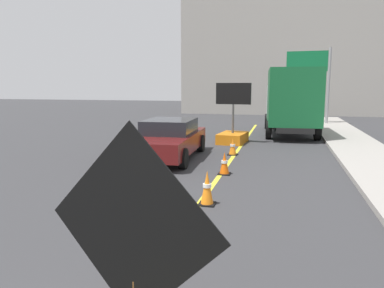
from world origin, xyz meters
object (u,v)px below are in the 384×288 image
object	(u,v)px
arrow_board_trailer	(233,132)
traffic_cone_curbside	(233,147)
traffic_cone_mid_lane	(207,188)
traffic_cone_near_sign	(145,253)
pickup_car	(169,139)
traffic_cone_far_lane	(224,164)
roadwork_sign	(133,231)
highway_guide_sign	(316,72)
box_truck	(291,100)

from	to	relation	value
arrow_board_trailer	traffic_cone_curbside	xyz separation A→B (m)	(0.40, -2.98, -0.17)
traffic_cone_mid_lane	traffic_cone_curbside	bearing A→B (deg)	92.34
arrow_board_trailer	traffic_cone_near_sign	size ratio (longest dim) A/B	3.84
arrow_board_trailer	traffic_cone_near_sign	xyz separation A→B (m)	(0.45, -12.27, -0.14)
traffic_cone_near_sign	pickup_car	bearing A→B (deg)	105.13
traffic_cone_curbside	traffic_cone_near_sign	bearing A→B (deg)	-89.69
traffic_cone_mid_lane	traffic_cone_far_lane	xyz separation A→B (m)	(-0.07, 2.89, -0.05)
roadwork_sign	highway_guide_sign	xyz separation A→B (m)	(3.10, 23.24, 1.95)
arrow_board_trailer	traffic_cone_far_lane	distance (m)	6.15
arrow_board_trailer	traffic_cone_mid_lane	xyz separation A→B (m)	(0.65, -9.00, -0.11)
pickup_car	traffic_cone_mid_lane	xyz separation A→B (m)	(2.40, -4.88, -0.32)
roadwork_sign	traffic_cone_far_lane	size ratio (longest dim) A/B	3.54
box_truck	traffic_cone_mid_lane	xyz separation A→B (m)	(-1.92, -12.58, -1.46)
traffic_cone_mid_lane	roadwork_sign	bearing A→B (deg)	-84.98
traffic_cone_near_sign	traffic_cone_far_lane	bearing A→B (deg)	88.80
traffic_cone_near_sign	arrow_board_trailer	bearing A→B (deg)	92.10
pickup_car	traffic_cone_far_lane	xyz separation A→B (m)	(2.33, -1.99, -0.37)
roadwork_sign	traffic_cone_far_lane	xyz separation A→B (m)	(-0.52, 8.04, -1.15)
pickup_car	traffic_cone_curbside	bearing A→B (deg)	27.92
traffic_cone_mid_lane	traffic_cone_near_sign	bearing A→B (deg)	-93.43
highway_guide_sign	traffic_cone_mid_lane	xyz separation A→B (m)	(-3.55, -18.09, -3.05)
arrow_board_trailer	traffic_cone_mid_lane	bearing A→B (deg)	-85.90
traffic_cone_mid_lane	arrow_board_trailer	bearing A→B (deg)	94.10
roadwork_sign	traffic_cone_mid_lane	xyz separation A→B (m)	(-0.45, 5.15, -1.10)
highway_guide_sign	traffic_cone_curbside	xyz separation A→B (m)	(-3.79, -12.07, -3.11)
arrow_board_trailer	pickup_car	world-z (taller)	arrow_board_trailer
arrow_board_trailer	traffic_cone_mid_lane	size ratio (longest dim) A/B	3.54
box_truck	pickup_car	world-z (taller)	box_truck
traffic_cone_mid_lane	highway_guide_sign	bearing A→B (deg)	78.91
arrow_board_trailer	box_truck	xyz separation A→B (m)	(2.57, 3.57, 1.35)
pickup_car	highway_guide_sign	size ratio (longest dim) A/B	0.97
traffic_cone_far_lane	traffic_cone_curbside	distance (m)	3.14
box_truck	traffic_cone_far_lane	xyz separation A→B (m)	(-1.99, -9.69, -1.51)
traffic_cone_mid_lane	traffic_cone_curbside	world-z (taller)	traffic_cone_mid_lane
traffic_cone_near_sign	traffic_cone_curbside	world-z (taller)	traffic_cone_near_sign
roadwork_sign	traffic_cone_mid_lane	world-z (taller)	roadwork_sign
traffic_cone_mid_lane	traffic_cone_far_lane	size ratio (longest dim) A/B	1.16
roadwork_sign	pickup_car	size ratio (longest dim) A/B	0.48
roadwork_sign	traffic_cone_mid_lane	distance (m)	5.28
arrow_board_trailer	pickup_car	bearing A→B (deg)	-113.03
roadwork_sign	traffic_cone_mid_lane	bearing A→B (deg)	95.02
roadwork_sign	arrow_board_trailer	distance (m)	14.23
highway_guide_sign	traffic_cone_far_lane	world-z (taller)	highway_guide_sign
roadwork_sign	highway_guide_sign	size ratio (longest dim) A/B	0.47
traffic_cone_curbside	roadwork_sign	bearing A→B (deg)	-86.43
pickup_car	traffic_cone_far_lane	size ratio (longest dim) A/B	7.38
highway_guide_sign	traffic_cone_near_sign	world-z (taller)	highway_guide_sign
pickup_car	traffic_cone_mid_lane	distance (m)	5.45
traffic_cone_near_sign	box_truck	bearing A→B (deg)	82.38
box_truck	traffic_cone_near_sign	distance (m)	16.05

